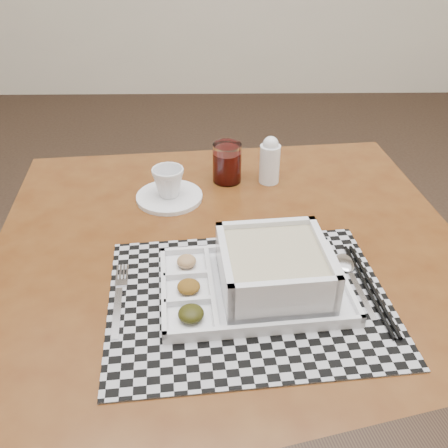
% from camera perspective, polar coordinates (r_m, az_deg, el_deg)
% --- Properties ---
extents(floor, '(5.00, 5.00, 0.00)m').
position_cam_1_polar(floor, '(1.75, 0.49, -13.20)').
color(floor, '#332219').
rests_on(floor, ground).
extents(dining_table, '(1.01, 1.01, 0.70)m').
position_cam_1_polar(dining_table, '(1.01, 0.91, -6.58)').
color(dining_table, '#4B240D').
rests_on(dining_table, ground).
extents(placemat, '(0.51, 0.41, 0.00)m').
position_cam_1_polar(placemat, '(0.86, 2.84, -8.54)').
color(placemat, '#A7A7AE').
rests_on(placemat, dining_table).
extents(serving_tray, '(0.34, 0.25, 0.09)m').
position_cam_1_polar(serving_tray, '(0.86, 4.89, -5.79)').
color(serving_tray, white).
rests_on(serving_tray, placemat).
extents(fork, '(0.04, 0.19, 0.00)m').
position_cam_1_polar(fork, '(0.88, -11.78, -8.20)').
color(fork, silver).
rests_on(fork, placemat).
extents(spoon, '(0.04, 0.18, 0.01)m').
position_cam_1_polar(spoon, '(0.95, 13.95, -4.82)').
color(spoon, silver).
rests_on(spoon, placemat).
extents(chopsticks, '(0.04, 0.24, 0.01)m').
position_cam_1_polar(chopsticks, '(0.91, 16.34, -7.02)').
color(chopsticks, black).
rests_on(chopsticks, placemat).
extents(saucer, '(0.15, 0.15, 0.01)m').
position_cam_1_polar(saucer, '(1.14, -6.26, 3.10)').
color(saucer, white).
rests_on(saucer, dining_table).
extents(cup, '(0.09, 0.09, 0.07)m').
position_cam_1_polar(cup, '(1.12, -6.38, 4.79)').
color(cup, white).
rests_on(cup, saucer).
extents(juice_glass, '(0.07, 0.07, 0.09)m').
position_cam_1_polar(juice_glass, '(1.19, 0.35, 6.84)').
color(juice_glass, white).
rests_on(juice_glass, dining_table).
extents(creamer_bottle, '(0.05, 0.05, 0.12)m').
position_cam_1_polar(creamer_bottle, '(1.18, 5.26, 7.24)').
color(creamer_bottle, white).
rests_on(creamer_bottle, dining_table).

